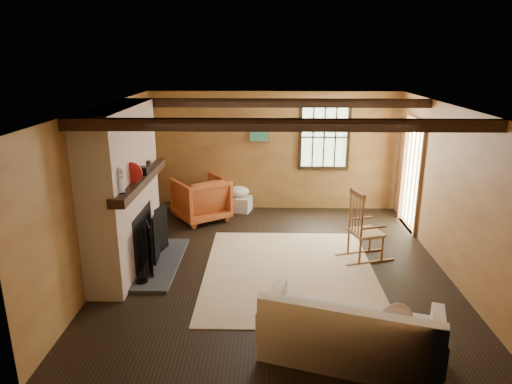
{
  "coord_description": "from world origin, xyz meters",
  "views": [
    {
      "loc": [
        -0.15,
        -6.33,
        3.09
      ],
      "look_at": [
        -0.31,
        0.4,
        1.05
      ],
      "focal_mm": 32.0,
      "sensor_mm": 36.0,
      "label": 1
    }
  ],
  "objects_px": {
    "fireplace": "(125,196)",
    "laundry_basket": "(239,204)",
    "rocking_chair": "(364,230)",
    "sofa": "(350,336)",
    "armchair": "(201,199)"
  },
  "relations": [
    {
      "from": "fireplace",
      "to": "laundry_basket",
      "type": "xyz_separation_m",
      "value": [
        1.51,
        2.55,
        -0.95
      ]
    },
    {
      "from": "rocking_chair",
      "to": "sofa",
      "type": "distance_m",
      "value": 2.57
    },
    {
      "from": "sofa",
      "to": "laundry_basket",
      "type": "height_order",
      "value": "sofa"
    },
    {
      "from": "rocking_chair",
      "to": "sofa",
      "type": "bearing_deg",
      "value": 148.68
    },
    {
      "from": "armchair",
      "to": "rocking_chair",
      "type": "bearing_deg",
      "value": 113.69
    },
    {
      "from": "rocking_chair",
      "to": "laundry_basket",
      "type": "distance_m",
      "value": 3.08
    },
    {
      "from": "rocking_chair",
      "to": "armchair",
      "type": "height_order",
      "value": "rocking_chair"
    },
    {
      "from": "fireplace",
      "to": "laundry_basket",
      "type": "distance_m",
      "value": 3.11
    },
    {
      "from": "rocking_chair",
      "to": "sofa",
      "type": "relative_size",
      "value": 0.56
    },
    {
      "from": "fireplace",
      "to": "armchair",
      "type": "distance_m",
      "value": 2.27
    },
    {
      "from": "laundry_basket",
      "to": "armchair",
      "type": "height_order",
      "value": "armchair"
    },
    {
      "from": "fireplace",
      "to": "sofa",
      "type": "distance_m",
      "value": 3.77
    },
    {
      "from": "rocking_chair",
      "to": "laundry_basket",
      "type": "relative_size",
      "value": 2.25
    },
    {
      "from": "laundry_basket",
      "to": "rocking_chair",
      "type": "bearing_deg",
      "value": -47.12
    },
    {
      "from": "sofa",
      "to": "fireplace",
      "type": "bearing_deg",
      "value": 160.73
    }
  ]
}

